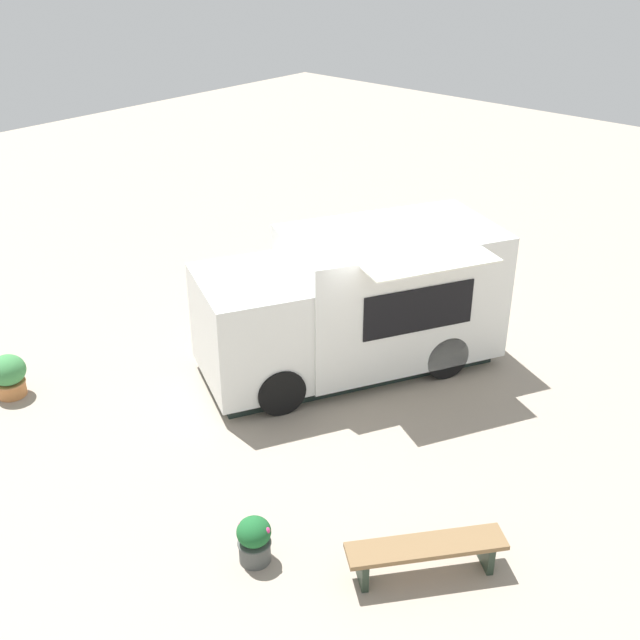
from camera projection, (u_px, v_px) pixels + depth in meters
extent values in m
plane|color=#A39583|center=(369.00, 374.00, 13.00)|extent=(40.00, 40.00, 0.00)
cube|color=silver|center=(390.00, 291.00, 12.90)|extent=(3.99, 3.35, 2.14)
cube|color=silver|center=(249.00, 328.00, 12.20)|extent=(2.19, 2.40, 1.70)
cube|color=black|center=(203.00, 319.00, 11.83)|extent=(0.75, 1.46, 0.65)
cube|color=black|center=(419.00, 310.00, 12.00)|extent=(1.71, 0.87, 0.75)
cube|color=white|center=(432.00, 264.00, 11.34)|extent=(2.12, 1.46, 0.03)
cube|color=#1D2924|center=(348.00, 360.00, 13.20)|extent=(4.91, 3.54, 0.21)
cylinder|color=black|center=(246.00, 338.00, 13.32)|extent=(0.79, 0.54, 0.77)
cylinder|color=black|center=(280.00, 391.00, 11.84)|extent=(0.79, 0.54, 0.77)
cylinder|color=black|center=(396.00, 310.00, 14.26)|extent=(0.79, 0.54, 0.77)
cylinder|color=black|center=(445.00, 356.00, 12.78)|extent=(0.79, 0.54, 0.77)
ellipsoid|color=navy|center=(437.00, 268.00, 16.78)|extent=(0.54, 0.47, 0.11)
cube|color=navy|center=(429.00, 269.00, 16.70)|extent=(0.37, 0.13, 0.11)
cube|color=navy|center=(437.00, 272.00, 16.59)|extent=(0.37, 0.13, 0.11)
cube|color=#342336|center=(438.00, 254.00, 16.64)|extent=(0.33, 0.24, 0.52)
sphere|color=#A97556|center=(440.00, 239.00, 16.47)|extent=(0.20, 0.20, 0.20)
sphere|color=black|center=(440.00, 238.00, 16.46)|extent=(0.20, 0.20, 0.20)
cube|color=#342336|center=(431.00, 252.00, 16.56)|extent=(0.35, 0.11, 0.27)
cube|color=#342336|center=(439.00, 254.00, 16.45)|extent=(0.35, 0.11, 0.27)
cylinder|color=tan|center=(431.00, 259.00, 16.42)|extent=(0.41, 0.19, 0.08)
cube|color=orange|center=(431.00, 258.00, 16.42)|extent=(0.34, 0.14, 0.02)
cylinder|color=#BF7943|center=(11.00, 388.00, 12.38)|extent=(0.46, 0.46, 0.25)
torus|color=#C27C49|center=(10.00, 382.00, 12.33)|extent=(0.49, 0.49, 0.04)
ellipsoid|color=#3F8849|center=(7.00, 370.00, 12.23)|extent=(0.57, 0.57, 0.49)
sphere|color=#B23AB4|center=(19.00, 369.00, 12.13)|extent=(0.07, 0.07, 0.07)
cylinder|color=#4C504E|center=(255.00, 551.00, 9.20)|extent=(0.38, 0.38, 0.28)
torus|color=#4D514D|center=(254.00, 543.00, 9.14)|extent=(0.41, 0.41, 0.04)
ellipsoid|color=#1D612D|center=(254.00, 532.00, 9.06)|extent=(0.41, 0.41, 0.35)
sphere|color=#E4397C|center=(267.00, 531.00, 8.99)|extent=(0.09, 0.09, 0.09)
sphere|color=#E7277C|center=(241.00, 525.00, 9.06)|extent=(0.06, 0.06, 0.06)
sphere|color=#F32B8B|center=(244.00, 521.00, 9.12)|extent=(0.06, 0.06, 0.06)
sphere|color=#E13B8A|center=(261.00, 519.00, 9.16)|extent=(0.07, 0.07, 0.07)
cylinder|color=#B56A4E|center=(353.00, 239.00, 17.92)|extent=(0.49, 0.49, 0.36)
torus|color=#BB6D4F|center=(353.00, 232.00, 17.84)|extent=(0.52, 0.52, 0.04)
ellipsoid|color=#35703F|center=(353.00, 224.00, 17.74)|extent=(0.53, 0.53, 0.45)
sphere|color=white|center=(357.00, 226.00, 17.54)|extent=(0.09, 0.09, 0.09)
sphere|color=white|center=(356.00, 224.00, 17.53)|extent=(0.06, 0.06, 0.06)
sphere|color=white|center=(349.00, 220.00, 17.57)|extent=(0.06, 0.06, 0.06)
sphere|color=white|center=(350.00, 221.00, 17.55)|extent=(0.07, 0.07, 0.07)
sphere|color=silver|center=(344.00, 221.00, 17.79)|extent=(0.06, 0.06, 0.06)
cube|color=olive|center=(426.00, 546.00, 8.87)|extent=(1.72, 1.47, 0.06)
cube|color=#273528|center=(362.00, 569.00, 8.86)|extent=(0.27, 0.32, 0.39)
cube|color=#273528|center=(486.00, 553.00, 9.09)|extent=(0.27, 0.32, 0.39)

